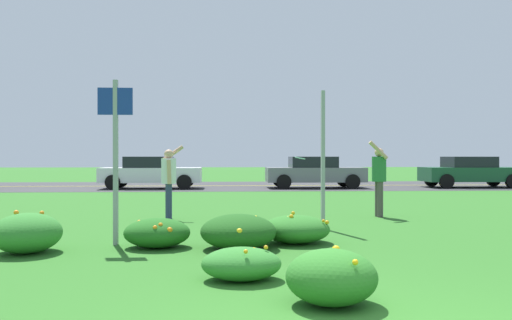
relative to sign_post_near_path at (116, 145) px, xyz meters
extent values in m
plane|color=#2D6B23|center=(3.00, 6.31, -1.63)|extent=(120.00, 120.00, 0.00)
cube|color=#38383A|center=(3.00, 17.74, -1.62)|extent=(120.00, 8.93, 0.01)
cube|color=yellow|center=(3.00, 17.74, -1.62)|extent=(120.00, 0.16, 0.00)
ellipsoid|color=#337F2D|center=(-1.17, -0.67, -1.33)|extent=(1.01, 1.09, 0.60)
sphere|color=orange|center=(-1.39, -0.51, -1.04)|extent=(0.08, 0.08, 0.08)
sphere|color=orange|center=(-1.03, -0.43, -1.05)|extent=(0.07, 0.07, 0.07)
sphere|color=orange|center=(-1.01, -0.92, -1.19)|extent=(0.07, 0.07, 0.07)
sphere|color=orange|center=(-1.39, -0.66, -1.30)|extent=(0.06, 0.06, 0.06)
sphere|color=orange|center=(-1.47, -0.39, -1.20)|extent=(0.07, 0.07, 0.07)
sphere|color=orange|center=(-1.30, -1.02, -1.21)|extent=(0.05, 0.05, 0.05)
sphere|color=orange|center=(-0.92, -0.41, -1.25)|extent=(0.07, 0.07, 0.07)
ellipsoid|color=#23661E|center=(0.71, -0.30, -1.39)|extent=(1.05, 0.92, 0.47)
sphere|color=orange|center=(0.72, -0.67, -1.26)|extent=(0.07, 0.07, 0.07)
sphere|color=orange|center=(0.80, -0.60, -1.23)|extent=(0.07, 0.07, 0.07)
sphere|color=orange|center=(0.43, -0.29, -1.23)|extent=(0.08, 0.08, 0.08)
sphere|color=orange|center=(0.94, -0.65, -1.30)|extent=(0.09, 0.09, 0.09)
sphere|color=orange|center=(0.58, -0.22, -1.25)|extent=(0.05, 0.05, 0.05)
sphere|color=orange|center=(0.48, -0.41, -1.28)|extent=(0.08, 0.08, 0.08)
ellipsoid|color=#2D7526|center=(2.96, 0.02, -1.40)|extent=(1.14, 1.11, 0.46)
sphere|color=gold|center=(2.58, -0.09, -1.36)|extent=(0.07, 0.07, 0.07)
sphere|color=gold|center=(3.38, -0.21, -1.23)|extent=(0.05, 0.05, 0.05)
sphere|color=gold|center=(2.82, -0.02, -1.20)|extent=(0.06, 0.06, 0.06)
sphere|color=gold|center=(2.96, 0.33, -1.16)|extent=(0.07, 0.07, 0.07)
sphere|color=gold|center=(2.87, -0.15, -1.17)|extent=(0.07, 0.07, 0.07)
sphere|color=gold|center=(3.45, -0.15, -1.27)|extent=(0.07, 0.07, 0.07)
ellipsoid|color=#1E5619|center=(1.99, -0.51, -1.35)|extent=(1.18, 1.24, 0.54)
sphere|color=yellow|center=(1.99, -1.07, -1.27)|extent=(0.09, 0.09, 0.09)
sphere|color=yellow|center=(1.90, -0.30, -1.25)|extent=(0.06, 0.06, 0.06)
sphere|color=yellow|center=(2.26, -0.49, -1.13)|extent=(0.05, 0.05, 0.05)
sphere|color=yellow|center=(2.21, -0.45, -1.32)|extent=(0.06, 0.06, 0.06)
ellipsoid|color=#337F2D|center=(1.97, -2.63, -1.43)|extent=(0.94, 0.77, 0.38)
sphere|color=gold|center=(2.33, -2.62, -1.37)|extent=(0.08, 0.08, 0.08)
sphere|color=gold|center=(2.11, -2.59, -1.29)|extent=(0.07, 0.07, 0.07)
sphere|color=gold|center=(2.00, -2.49, -1.42)|extent=(0.07, 0.07, 0.07)
sphere|color=gold|center=(2.05, -2.50, -1.35)|extent=(0.06, 0.06, 0.06)
sphere|color=gold|center=(2.25, -2.64, -1.24)|extent=(0.05, 0.05, 0.05)
sphere|color=gold|center=(1.95, -2.51, -1.36)|extent=(0.07, 0.07, 0.07)
sphere|color=gold|center=(2.01, -2.90, -1.24)|extent=(0.05, 0.05, 0.05)
ellipsoid|color=#2D7526|center=(2.80, -3.72, -1.35)|extent=(0.89, 0.87, 0.54)
sphere|color=yellow|center=(2.95, -4.05, -1.15)|extent=(0.06, 0.06, 0.06)
sphere|color=yellow|center=(2.64, -3.67, -1.16)|extent=(0.07, 0.07, 0.07)
sphere|color=yellow|center=(2.93, -3.33, -1.16)|extent=(0.08, 0.08, 0.08)
cube|color=#93969B|center=(0.00, 0.01, -0.28)|extent=(0.07, 0.10, 2.69)
cube|color=navy|center=(0.00, -0.02, 0.71)|extent=(0.56, 0.03, 0.44)
cube|color=#93969B|center=(3.73, 1.71, -0.25)|extent=(0.07, 0.10, 2.75)
cylinder|color=silver|center=(0.50, 3.58, -0.51)|extent=(0.34, 0.34, 0.58)
sphere|color=tan|center=(0.50, 3.58, -0.12)|extent=(0.21, 0.21, 0.21)
cylinder|color=navy|center=(0.49, 3.66, -1.21)|extent=(0.14, 0.14, 0.82)
cylinder|color=navy|center=(0.50, 3.49, -1.21)|extent=(0.14, 0.14, 0.82)
cylinder|color=tan|center=(0.58, 3.78, -0.10)|extent=(0.50, 0.11, 0.39)
cylinder|color=tan|center=(0.52, 3.38, -0.53)|extent=(0.11, 0.09, 0.55)
cylinder|color=#287038|center=(5.47, 3.77, -0.48)|extent=(0.34, 0.34, 0.60)
sphere|color=tan|center=(5.47, 3.77, -0.08)|extent=(0.21, 0.21, 0.21)
cylinder|color=#4C4742|center=(5.48, 3.68, -1.20)|extent=(0.14, 0.14, 0.85)
cylinder|color=#4C4742|center=(5.47, 3.85, -1.20)|extent=(0.14, 0.14, 0.85)
cylinder|color=tan|center=(5.40, 3.57, -0.03)|extent=(0.48, 0.11, 0.45)
cylinder|color=tan|center=(5.45, 3.96, -0.50)|extent=(0.11, 0.09, 0.57)
cylinder|color=#ADD6E5|center=(3.54, 3.56, -0.21)|extent=(0.25, 0.25, 0.07)
torus|color=#ADD6E5|center=(3.54, 3.56, -0.22)|extent=(0.25, 0.25, 0.07)
cube|color=silver|center=(-1.52, 15.74, -1.01)|extent=(4.50, 1.82, 0.66)
cube|color=black|center=(-1.62, 15.74, -0.44)|extent=(2.10, 1.64, 0.52)
cylinder|color=black|center=(0.03, 16.63, -1.30)|extent=(0.66, 0.22, 0.66)
cylinder|color=black|center=(0.03, 14.85, -1.30)|extent=(0.66, 0.22, 0.66)
cylinder|color=black|center=(-3.07, 16.63, -1.30)|extent=(0.66, 0.22, 0.66)
cylinder|color=black|center=(-3.07, 14.85, -1.30)|extent=(0.66, 0.22, 0.66)
cube|color=slate|center=(5.98, 15.74, -1.01)|extent=(4.50, 1.82, 0.66)
cube|color=black|center=(5.88, 15.74, -0.44)|extent=(2.10, 1.64, 0.52)
cylinder|color=black|center=(7.53, 16.63, -1.30)|extent=(0.66, 0.22, 0.66)
cylinder|color=black|center=(7.53, 14.85, -1.30)|extent=(0.66, 0.22, 0.66)
cylinder|color=black|center=(4.43, 16.63, -1.30)|extent=(0.66, 0.22, 0.66)
cylinder|color=black|center=(4.43, 14.85, -1.30)|extent=(0.66, 0.22, 0.66)
cube|color=#194C2D|center=(13.39, 15.74, -1.01)|extent=(4.50, 1.82, 0.66)
cube|color=black|center=(13.29, 15.74, -0.44)|extent=(2.10, 1.64, 0.52)
cylinder|color=black|center=(14.94, 16.63, -1.30)|extent=(0.66, 0.22, 0.66)
cylinder|color=black|center=(11.84, 16.63, -1.30)|extent=(0.66, 0.22, 0.66)
cylinder|color=black|center=(11.84, 14.85, -1.30)|extent=(0.66, 0.22, 0.66)
camera|label=1|loc=(1.76, -8.85, -0.19)|focal=37.64mm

